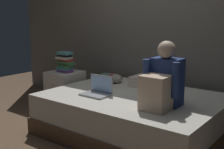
# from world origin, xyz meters

# --- Properties ---
(ground_plane) EXTENTS (8.00, 8.00, 0.00)m
(ground_plane) POSITION_xyz_m (0.00, 0.00, 0.00)
(ground_plane) COLOR brown
(wall_back) EXTENTS (5.60, 0.10, 2.70)m
(wall_back) POSITION_xyz_m (0.00, 1.20, 1.35)
(wall_back) COLOR slate
(wall_back) RESTS_ON ground_plane
(bed) EXTENTS (2.00, 1.50, 0.48)m
(bed) POSITION_xyz_m (0.20, 0.30, 0.23)
(bed) COLOR brown
(bed) RESTS_ON ground_plane
(nightstand) EXTENTS (0.44, 0.46, 0.57)m
(nightstand) POSITION_xyz_m (-1.10, 0.45, 0.29)
(nightstand) COLOR beige
(nightstand) RESTS_ON ground_plane
(person_sitting) EXTENTS (0.39, 0.44, 0.66)m
(person_sitting) POSITION_xyz_m (0.67, 0.09, 0.73)
(person_sitting) COLOR navy
(person_sitting) RESTS_ON bed
(laptop) EXTENTS (0.32, 0.23, 0.22)m
(laptop) POSITION_xyz_m (-0.13, 0.04, 0.53)
(laptop) COLOR #9EA0A5
(laptop) RESTS_ON bed
(pillow) EXTENTS (0.56, 0.36, 0.13)m
(pillow) POSITION_xyz_m (0.21, 0.75, 0.54)
(pillow) COLOR beige
(pillow) RESTS_ON bed
(book_stack) EXTENTS (0.25, 0.17, 0.29)m
(book_stack) POSITION_xyz_m (-1.07, 0.44, 0.72)
(book_stack) COLOR #703D84
(book_stack) RESTS_ON nightstand
(clothes_pile) EXTENTS (0.35, 0.24, 0.13)m
(clothes_pile) POSITION_xyz_m (-0.40, 0.63, 0.54)
(clothes_pile) COLOR gray
(clothes_pile) RESTS_ON bed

